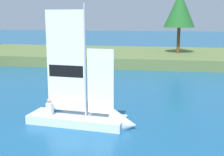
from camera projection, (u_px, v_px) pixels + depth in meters
shore_bank at (145, 56)px, 33.87m from camera, size 80.00×12.15×0.98m
shoreline_tree_centre at (180, 10)px, 31.82m from camera, size 3.16×3.16×6.23m
sailboat at (94, 117)px, 13.86m from camera, size 5.03×1.89×5.76m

